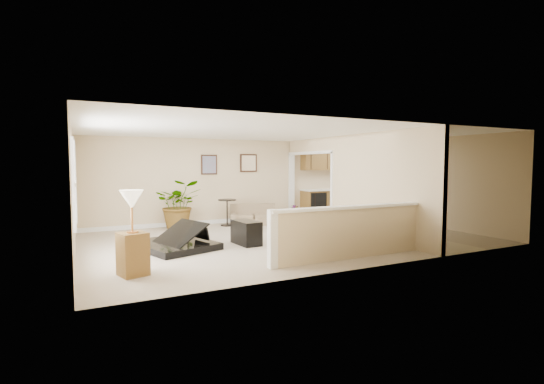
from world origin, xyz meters
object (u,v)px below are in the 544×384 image
loveseat (253,214)px  piano (177,224)px  accent_table (227,209)px  lamp_stand (133,239)px  palm_plant (179,204)px  piano_bench (246,232)px  small_plant (295,215)px

loveseat → piano: bearing=-119.3°
piano → accent_table: (2.01, 2.53, -0.04)m
loveseat → accent_table: size_ratio=2.08×
loveseat → accent_table: 0.80m
lamp_stand → loveseat: bearing=46.7°
piano → accent_table: size_ratio=2.43×
palm_plant → lamp_stand: size_ratio=1.03×
piano_bench → lamp_stand: 2.95m
piano → small_plant: (4.05, 2.16, -0.30)m
small_plant → loveseat: bearing=166.5°
loveseat → palm_plant: palm_plant is taller
accent_table → piano: bearing=-128.5°
loveseat → palm_plant: size_ratio=1.13×
accent_table → lamp_stand: lamp_stand is taller
piano_bench → lamp_stand: size_ratio=0.58×
lamp_stand → accent_table: bearing=53.4°
piano_bench → lamp_stand: (-2.54, -1.45, 0.31)m
accent_table → small_plant: (2.04, -0.37, -0.26)m
piano → lamp_stand: lamp_stand is taller
piano_bench → loveseat: 2.93m
piano → lamp_stand: bearing=-141.5°
lamp_stand → piano: bearing=56.6°
loveseat → palm_plant: (-2.11, 0.22, 0.37)m
palm_plant → lamp_stand: (-1.74, -4.31, -0.08)m
piano_bench → loveseat: size_ratio=0.50×
piano → piano_bench: 1.51m
piano_bench → piano: bearing=173.6°
accent_table → loveseat: bearing=-5.1°
lamp_stand → piano_bench: bearing=29.8°
accent_table → palm_plant: (-1.34, 0.16, 0.17)m
small_plant → piano: bearing=-152.0°
palm_plant → lamp_stand: bearing=-112.0°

